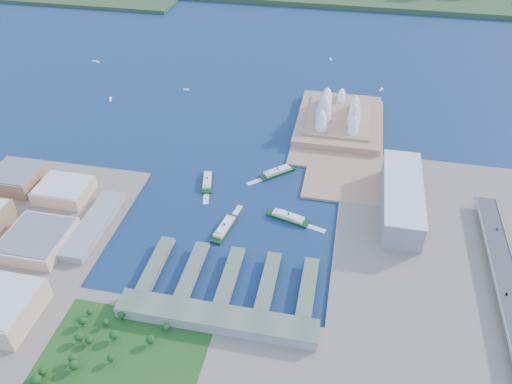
% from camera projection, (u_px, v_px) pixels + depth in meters
% --- Properties ---
extents(ground, '(3000.00, 3000.00, 0.00)m').
position_uv_depth(ground, '(234.00, 232.00, 598.75)').
color(ground, '#10254A').
rests_on(ground, ground).
extents(east_land, '(240.00, 500.00, 3.00)m').
position_uv_depth(east_land, '(446.00, 293.00, 521.43)').
color(east_land, gray).
rests_on(east_land, ground).
extents(peninsula, '(135.00, 220.00, 3.00)m').
position_uv_depth(peninsula, '(339.00, 130.00, 781.98)').
color(peninsula, '#A57C5A').
rests_on(peninsula, ground).
extents(opera_house, '(134.00, 180.00, 58.00)m').
position_uv_depth(opera_house, '(340.00, 107.00, 779.10)').
color(opera_house, white).
rests_on(opera_house, peninsula).
extents(toaster_building, '(45.00, 155.00, 35.00)m').
position_uv_depth(toaster_building, '(401.00, 198.00, 617.36)').
color(toaster_building, gray).
rests_on(toaster_building, east_land).
extents(expressway, '(26.00, 340.00, 11.85)m').
position_uv_depth(expressway, '(510.00, 305.00, 499.70)').
color(expressway, gray).
rests_on(expressway, east_land).
extents(west_buildings, '(200.00, 280.00, 27.00)m').
position_uv_depth(west_buildings, '(8.00, 232.00, 573.79)').
color(west_buildings, '#956F4A').
rests_on(west_buildings, west_land).
extents(ferry_wharves, '(184.00, 90.00, 9.30)m').
position_uv_depth(ferry_wharves, '(230.00, 277.00, 535.70)').
color(ferry_wharves, '#53624A').
rests_on(ferry_wharves, ground).
extents(terminal_building, '(200.00, 28.00, 12.00)m').
position_uv_depth(terminal_building, '(216.00, 319.00, 486.47)').
color(terminal_building, gray).
rests_on(terminal_building, south_land).
extents(park, '(150.00, 110.00, 16.00)m').
position_uv_depth(park, '(121.00, 352.00, 454.51)').
color(park, '#194714').
rests_on(park, south_land).
extents(ferry_a, '(23.49, 51.29, 9.40)m').
position_uv_depth(ferry_a, '(207.00, 180.00, 673.57)').
color(ferry_a, '#0E3A17').
rests_on(ferry_a, ground).
extents(ferry_b, '(47.36, 44.67, 9.82)m').
position_uv_depth(ferry_b, '(277.00, 171.00, 689.92)').
color(ferry_b, '#0E3A17').
rests_on(ferry_b, ground).
extents(ferry_c, '(22.82, 54.91, 10.09)m').
position_uv_depth(ferry_c, '(224.00, 227.00, 598.44)').
color(ferry_c, '#0E3A17').
rests_on(ferry_c, ground).
extents(ferry_d, '(54.98, 27.88, 10.08)m').
position_uv_depth(ferry_d, '(288.00, 216.00, 613.91)').
color(ferry_d, '#0E3A17').
rests_on(ferry_d, ground).
extents(boat_a, '(8.98, 15.81, 2.98)m').
position_uv_depth(boat_a, '(110.00, 99.00, 865.13)').
color(boat_a, white).
rests_on(boat_a, ground).
extents(boat_b, '(10.54, 3.82, 2.83)m').
position_uv_depth(boat_b, '(186.00, 89.00, 894.46)').
color(boat_b, white).
rests_on(boat_b, ground).
extents(boat_c, '(7.61, 12.93, 2.80)m').
position_uv_depth(boat_c, '(381.00, 89.00, 894.89)').
color(boat_c, white).
rests_on(boat_c, ground).
extents(boat_d, '(17.04, 7.03, 2.81)m').
position_uv_depth(boat_d, '(96.00, 61.00, 992.47)').
color(boat_d, white).
rests_on(boat_d, ground).
extents(boat_e, '(6.63, 12.52, 2.93)m').
position_uv_depth(boat_e, '(331.00, 59.00, 1000.59)').
color(boat_e, white).
rests_on(boat_e, ground).
extents(car_b, '(1.32, 3.79, 1.25)m').
position_uv_depth(car_b, '(507.00, 294.00, 502.49)').
color(car_b, slate).
rests_on(car_b, expressway).
extents(car_c, '(1.83, 4.51, 1.31)m').
position_uv_depth(car_c, '(497.00, 229.00, 579.27)').
color(car_c, slate).
rests_on(car_c, expressway).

